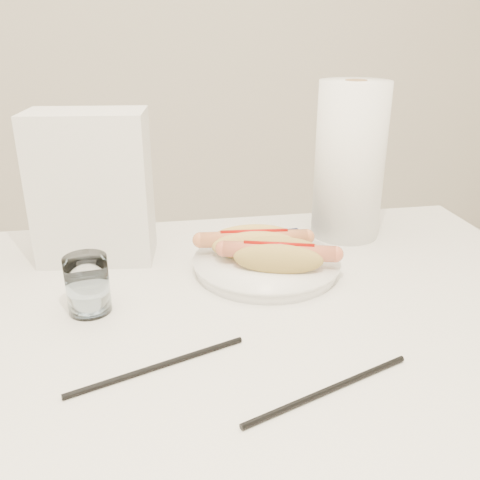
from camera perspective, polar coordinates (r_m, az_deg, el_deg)
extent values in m
cube|color=white|center=(0.80, -3.51, -9.11)|extent=(1.20, 0.80, 0.04)
cylinder|color=silver|center=(1.43, 17.71, -12.49)|extent=(0.04, 0.04, 0.71)
cylinder|color=white|center=(0.92, 2.87, -2.79)|extent=(0.25, 0.25, 0.02)
ellipsoid|color=#D9B057|center=(0.90, 1.63, -0.62)|extent=(0.15, 0.05, 0.05)
ellipsoid|color=#D9B057|center=(0.94, 1.40, 0.21)|extent=(0.15, 0.05, 0.05)
ellipsoid|color=#D9B057|center=(0.92, 1.51, -0.87)|extent=(0.14, 0.07, 0.03)
cylinder|color=#D37B4A|center=(0.92, 1.52, 0.17)|extent=(0.19, 0.04, 0.03)
cylinder|color=#990A05|center=(0.91, 1.53, 0.86)|extent=(0.12, 0.02, 0.01)
ellipsoid|color=tan|center=(0.86, 4.14, -2.08)|extent=(0.15, 0.08, 0.05)
ellipsoid|color=tan|center=(0.89, 4.27, -1.17)|extent=(0.15, 0.08, 0.05)
ellipsoid|color=tan|center=(0.88, 4.19, -2.31)|extent=(0.14, 0.09, 0.03)
cylinder|color=#D06949|center=(0.87, 4.22, -1.24)|extent=(0.18, 0.08, 0.03)
cylinder|color=#990A05|center=(0.86, 4.24, -0.53)|extent=(0.11, 0.04, 0.01)
cylinder|color=silver|center=(0.81, -16.19, -4.67)|extent=(0.06, 0.06, 0.09)
cylinder|color=black|center=(0.68, -8.81, -13.35)|extent=(0.23, 0.09, 0.01)
cylinder|color=black|center=(0.65, 9.62, -15.70)|extent=(0.23, 0.09, 0.01)
cube|color=silver|center=(0.96, -15.71, 5.48)|extent=(0.21, 0.13, 0.27)
cube|color=#111836|center=(0.99, 3.50, -1.08)|extent=(0.18, 0.18, 0.01)
cylinder|color=white|center=(1.05, 11.79, 8.35)|extent=(0.13, 0.13, 0.30)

